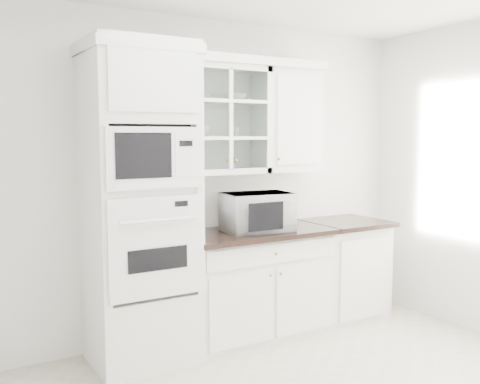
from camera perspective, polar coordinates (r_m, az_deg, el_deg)
room_shell at (r=3.51m, az=6.60°, el=6.97°), size 4.00×3.50×2.70m
oven_column at (r=4.06m, az=-10.60°, el=-1.43°), size 0.76×0.68×2.40m
base_cabinet_run at (r=4.68m, az=1.57°, el=-9.56°), size 1.32×0.67×0.92m
extra_base_cabinet at (r=5.26m, az=10.94°, el=-7.91°), size 0.72×0.67×0.92m
upper_cabinet_glass at (r=4.50m, az=-2.04°, el=7.68°), size 0.80×0.33×0.90m
upper_cabinet_solid at (r=4.86m, az=5.04°, el=7.54°), size 0.55×0.33×0.90m
crown_molding at (r=4.47m, az=-3.13°, el=13.93°), size 2.14×0.38×0.07m
countertop_microwave at (r=4.50m, az=1.78°, el=-2.12°), size 0.61×0.52×0.32m
bowl_a at (r=4.43m, az=-4.41°, el=10.10°), size 0.26×0.26×0.05m
bowl_b at (r=4.57m, az=-0.47°, el=10.04°), size 0.19×0.19×0.06m
cup_a at (r=4.42m, az=-3.94°, el=6.50°), size 0.15×0.15×0.09m
cup_b at (r=4.58m, az=-0.68°, el=6.46°), size 0.11×0.11×0.09m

